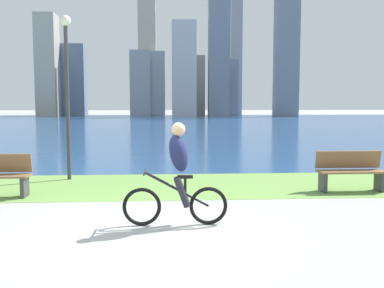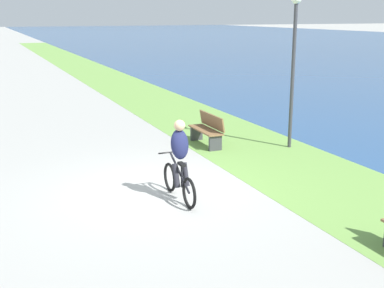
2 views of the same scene
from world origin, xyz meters
The scene contains 7 objects.
ground_plane centered at (0.00, 0.00, 0.00)m, with size 300.00×300.00×0.00m, color #9E9E99.
grass_strip_bayside centered at (0.00, 3.67, 0.00)m, with size 120.00×3.30×0.01m, color #6B9947.
bay_water_surface centered at (0.00, 40.46, 0.00)m, with size 300.00×70.28×0.00m, color navy.
cyclist_lead centered at (0.60, 0.27, 0.83)m, with size 1.69×0.52×1.66m.
bench_far_along_path centered at (4.56, 2.76, 0.45)m, with size 1.50×0.47×0.90m.
lamppost_tall centered at (-2.09, 4.67, 2.72)m, with size 0.28×0.28×4.19m.
city_skyline_far_shore centered at (2.10, 67.44, 9.39)m, with size 42.68×12.08×26.48m.
Camera 1 is at (0.41, -6.47, 1.94)m, focal length 39.86 mm.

